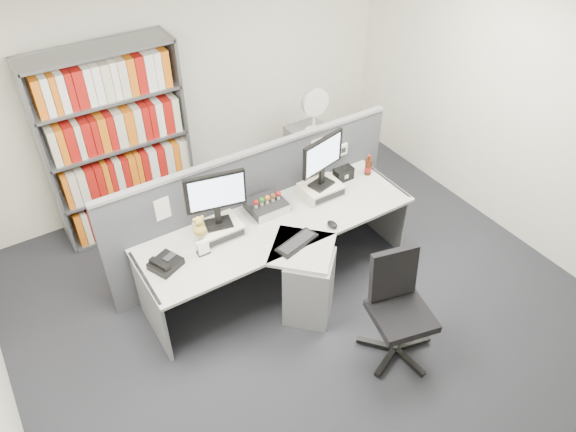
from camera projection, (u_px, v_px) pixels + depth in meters
ground at (327, 334)px, 4.91m from camera, size 5.50×5.50×0.00m
room_shell at (339, 169)px, 3.77m from camera, size 5.04×5.54×2.72m
partition at (255, 204)px, 5.31m from camera, size 3.00×0.08×1.27m
desk at (291, 258)px, 5.01m from camera, size 2.60×1.20×0.72m
monitor_riser_left at (219, 229)px, 4.84m from camera, size 0.38×0.31×0.10m
monitor_riser_right at (321, 189)px, 5.30m from camera, size 0.38×0.31×0.10m
monitor_left at (216, 196)px, 4.61m from camera, size 0.52×0.21×0.53m
monitor_right at (323, 158)px, 5.07m from camera, size 0.50×0.21×0.52m
desktop_pc at (267, 206)px, 5.10m from camera, size 0.34×0.30×0.09m
figurines at (267, 199)px, 5.03m from camera, size 0.29×0.05×0.09m
keyboard at (297, 243)px, 4.76m from camera, size 0.43×0.25×0.03m
mouse at (332, 224)px, 4.93m from camera, size 0.07×0.12×0.04m
desk_phone at (165, 264)px, 4.52m from camera, size 0.30×0.29×0.10m
desk_calendar at (203, 248)px, 4.64m from camera, size 0.11×0.08×0.13m
plush_toy at (199, 227)px, 4.65m from camera, size 0.11×0.11×0.20m
speaker at (343, 174)px, 5.47m from camera, size 0.20×0.11×0.13m
cola_bottle at (368, 167)px, 5.53m from camera, size 0.07×0.07×0.23m
shelving_unit at (117, 146)px, 5.51m from camera, size 1.41×0.40×2.00m
filing_cabinet at (313, 158)px, 6.48m from camera, size 0.45×0.61×0.70m
desk_fan at (315, 105)px, 6.04m from camera, size 0.32×0.19×0.54m
office_chair at (398, 305)px, 4.49m from camera, size 0.65×0.64×0.98m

